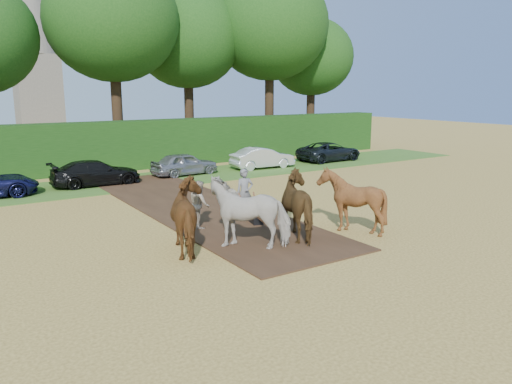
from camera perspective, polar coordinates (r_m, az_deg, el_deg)
ground at (r=14.89m, az=-0.19°, el=-7.71°), size 120.00×120.00×0.00m
earth_strip at (r=21.46m, az=-7.00°, el=-1.63°), size 4.50×17.00×0.05m
grass_verge at (r=27.34m, az=-16.35°, el=0.85°), size 50.00×5.00×0.03m
hedgerow at (r=31.43m, az=-18.92°, el=4.80°), size 46.00×1.60×3.00m
spectator_near at (r=18.11m, az=-6.47°, el=-1.39°), size 0.81×0.96×1.73m
plough_team at (r=16.44m, az=2.34°, el=-1.80°), size 7.73×5.50×2.24m
parked_cars at (r=27.47m, az=-15.77°, el=2.31°), size 36.32×3.00×1.36m
treeline at (r=34.23m, az=-24.06°, el=17.51°), size 48.70×10.60×14.21m
church at (r=68.36m, az=-24.30°, el=18.14°), size 5.20×5.20×27.00m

